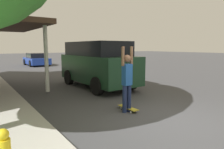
# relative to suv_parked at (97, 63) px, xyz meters

# --- Properties ---
(ground_plane) EXTENTS (120.00, 120.00, 0.00)m
(ground_plane) POSITION_rel_suv_parked_xyz_m (-0.82, -5.04, -1.14)
(ground_plane) COLOR #3D3D3F
(suv_parked) EXTENTS (2.02, 4.54, 2.17)m
(suv_parked) POSITION_rel_suv_parked_xyz_m (0.00, 0.00, 0.00)
(suv_parked) COLOR #193823
(suv_parked) RESTS_ON ground_plane
(car_down_street) EXTENTS (1.98, 4.05, 1.29)m
(car_down_street) POSITION_rel_suv_parked_xyz_m (0.64, 13.25, -0.52)
(car_down_street) COLOR navy
(car_down_street) RESTS_ON ground_plane
(skateboarder) EXTENTS (0.41, 0.23, 1.95)m
(skateboarder) POSITION_rel_suv_parked_xyz_m (-1.27, -3.76, -0.13)
(skateboarder) COLOR #192347
(skateboarder) RESTS_ON ground_plane
(skateboard) EXTENTS (0.22, 0.78, 0.10)m
(skateboard) POSITION_rel_suv_parked_xyz_m (-1.15, -3.68, -1.06)
(skateboard) COLOR #A89323
(skateboard) RESTS_ON ground_plane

